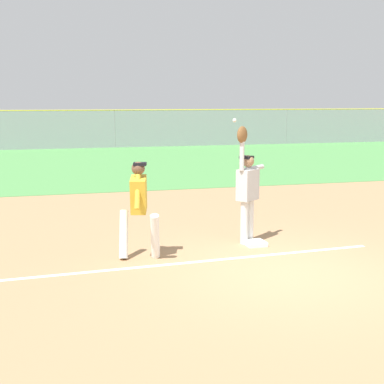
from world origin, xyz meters
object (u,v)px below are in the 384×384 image
(first_base, at_px, (255,243))
(parked_car_red, at_px, (198,131))
(runner, at_px, (139,203))
(parked_car_silver, at_px, (103,133))
(fielder, at_px, (247,186))
(baseball, at_px, (235,120))
(parked_car_white, at_px, (2,135))

(first_base, height_order, parked_car_red, parked_car_red)
(runner, bearing_deg, first_base, 21.43)
(runner, xyz_separation_m, parked_car_silver, (1.80, 26.12, -0.32))
(fielder, bearing_deg, parked_car_red, -50.22)
(baseball, bearing_deg, parked_car_red, 76.11)
(first_base, distance_m, parked_car_red, 26.61)
(parked_car_white, relative_size, parked_car_silver, 0.98)
(baseball, distance_m, parked_car_white, 26.01)
(fielder, bearing_deg, baseball, 58.48)
(runner, height_order, parked_car_silver, runner)
(fielder, distance_m, baseball, 1.29)
(runner, distance_m, parked_car_red, 27.52)
(first_base, height_order, parked_car_silver, parked_car_silver)
(parked_car_white, height_order, parked_car_silver, same)
(fielder, relative_size, runner, 1.33)
(parked_car_white, height_order, parked_car_red, same)
(runner, xyz_separation_m, baseball, (1.91, 0.51, 1.39))
(parked_car_red, bearing_deg, baseball, -108.43)
(runner, relative_size, baseball, 23.24)
(first_base, height_order, fielder, fielder)
(runner, relative_size, parked_car_silver, 0.38)
(parked_car_white, distance_m, parked_car_silver, 6.17)
(parked_car_silver, bearing_deg, parked_car_red, 5.28)
(first_base, distance_m, baseball, 2.38)
(baseball, bearing_deg, first_base, -26.02)
(runner, xyz_separation_m, parked_car_white, (-4.36, 25.70, -0.32))
(runner, distance_m, parked_car_white, 26.07)
(runner, bearing_deg, baseball, 28.39)
(parked_car_silver, bearing_deg, parked_car_white, -171.95)
(fielder, relative_size, baseball, 30.81)
(baseball, bearing_deg, parked_car_white, 103.97)
(baseball, height_order, parked_car_white, baseball)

